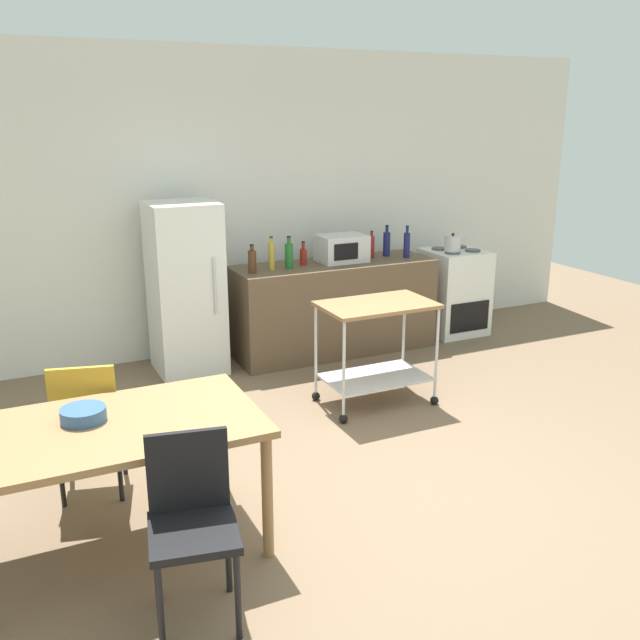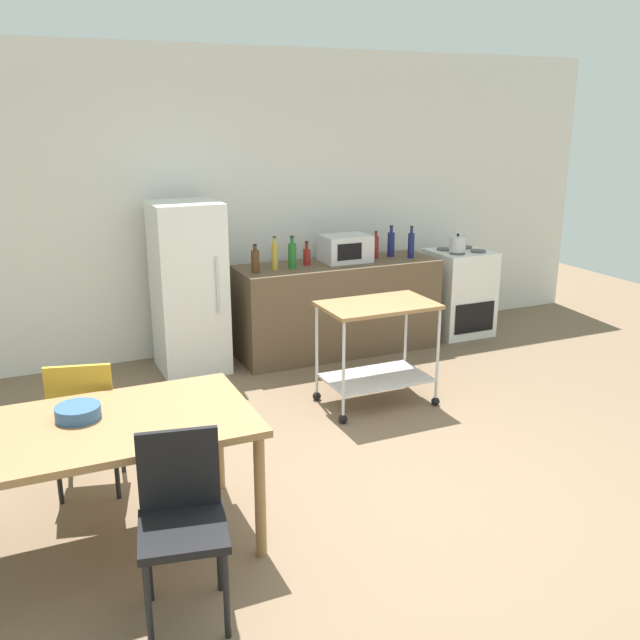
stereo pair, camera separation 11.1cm
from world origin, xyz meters
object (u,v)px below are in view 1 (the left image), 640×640
Objects in this scene: bottle_sparkling_water at (387,243)px; bottle_olive_oil at (303,256)px; dining_table at (115,438)px; kitchen_cart at (376,336)px; bottle_hot_sauce at (372,246)px; fruit_bowl at (83,414)px; kettle at (453,243)px; bottle_soy_sauce at (407,244)px; microwave at (342,248)px; chair_black at (192,516)px; bottle_vinegar at (289,255)px; bottle_soda at (252,261)px; bottle_sesame_oil at (271,256)px; chair_mustard at (88,419)px; stove_oven at (454,291)px; refrigerator at (186,289)px.

bottle_olive_oil is at bearing -177.54° from bottle_sparkling_water.
bottle_sparkling_water is at bearing 39.21° from dining_table.
kitchen_cart is 3.97× the size of bottle_olive_oil.
bottle_olive_oil is at bearing -177.66° from bottle_hot_sauce.
fruit_bowl is 4.62m from kettle.
microwave is at bearing 170.76° from bottle_soy_sauce.
chair_black is 2.92× the size of bottle_vinegar.
chair_black is at bearing -115.02° from bottle_soda.
bottle_sesame_oil is 1.02× the size of bottle_vinegar.
bottle_sparkling_water is (0.53, 0.04, 0.00)m from microwave.
bottle_sparkling_water is at bearing 167.54° from kettle.
chair_black is 1.93× the size of microwave.
microwave reaches higher than dining_table.
fruit_bowl is (-3.29, -2.47, -0.24)m from bottle_sparkling_water.
kettle reaches higher than dining_table.
microwave is 1.95× the size of fruit_bowl.
fruit_bowl is at bearing -130.20° from bottle_sesame_oil.
bottle_sesame_oil reaches higher than chair_black.
bottle_soda is at bearing -120.43° from chair_mustard.
bottle_vinegar reaches higher than kitchen_cart.
microwave reaches higher than stove_oven.
bottle_sesame_oil is 0.76m from microwave.
bottle_olive_oil is 0.84× the size of bottle_hot_sauce.
stove_oven is 2.19m from bottle_sesame_oil.
kettle is at bearing 50.96° from chair_black.
refrigerator is at bearing 177.53° from microwave.
bottle_soda is 1.11× the size of fruit_bowl.
chair_mustard reaches higher than fruit_bowl.
dining_table is at bearing -143.71° from bottle_soy_sauce.
bottle_sesame_oil is (-0.38, 1.29, 0.46)m from kitchen_cart.
chair_mustard is 1.34m from chair_black.
bottle_sparkling_water is (3.22, 1.91, 0.51)m from chair_mustard.
bottle_sesame_oil is at bearing 106.54° from kitchen_cart.
bottle_olive_oil reaches higher than dining_table.
chair_mustard is 3.31m from microwave.
bottle_soda is at bearing -174.80° from bottle_vinegar.
dining_table is 1.69× the size of chair_mustard.
microwave is 1.92× the size of kettle.
bottle_hot_sauce is 0.35m from bottle_soy_sauce.
bottle_sparkling_water reaches higher than kettle.
bottle_sesame_oil reaches higher than fruit_bowl.
microwave is (-1.35, 0.01, 0.58)m from stove_oven.
microwave reaches higher than fruit_bowl.
fruit_bowl is (-0.14, 0.11, 0.12)m from dining_table.
bottle_soy_sauce is at bearing -171.96° from stove_oven.
bottle_hot_sauce is at bearing 156.27° from bottle_soy_sauce.
bottle_vinegar is at bearing -173.41° from bottle_hot_sauce.
bottle_olive_oil is (2.27, 1.87, 0.47)m from chair_mustard.
chair_mustard is at bearing -147.93° from bottle_hot_sauce.
bottle_olive_oil is 0.71× the size of bottle_soy_sauce.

